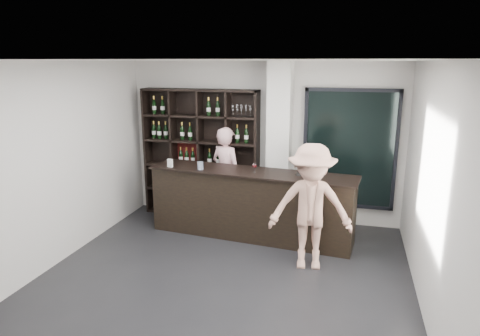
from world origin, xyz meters
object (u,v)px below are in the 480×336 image
(wine_shelf, at_px, (201,154))
(customer, at_px, (311,207))
(tasting_counter, at_px, (251,204))
(taster_black, at_px, (308,194))
(taster_pink, at_px, (226,174))

(wine_shelf, bearing_deg, customer, -36.93)
(wine_shelf, relative_size, tasting_counter, 0.69)
(wine_shelf, height_order, tasting_counter, wine_shelf)
(tasting_counter, xyz_separation_m, taster_black, (0.94, 0.10, 0.23))
(taster_pink, bearing_deg, customer, 162.42)
(tasting_counter, bearing_deg, taster_black, 11.94)
(taster_black, bearing_deg, tasting_counter, 20.59)
(wine_shelf, xyz_separation_m, customer, (2.23, -1.68, -0.30))
(customer, bearing_deg, wine_shelf, 136.53)
(wine_shelf, relative_size, taster_black, 1.50)
(tasting_counter, height_order, taster_pink, taster_pink)
(taster_pink, xyz_separation_m, taster_black, (1.55, -0.55, -0.07))
(wine_shelf, distance_m, customer, 2.80)
(taster_pink, bearing_deg, wine_shelf, 7.58)
(taster_pink, xyz_separation_m, customer, (1.68, -1.51, 0.03))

